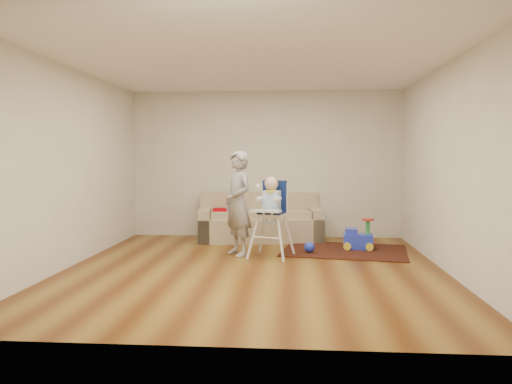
# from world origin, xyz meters

# --- Properties ---
(ground) EXTENTS (5.50, 5.50, 0.00)m
(ground) POSITION_xyz_m (0.00, 0.00, 0.00)
(ground) COLOR #4E2407
(ground) RESTS_ON ground
(room_envelope) EXTENTS (5.04, 5.52, 2.72)m
(room_envelope) POSITION_xyz_m (0.00, 0.53, 1.88)
(room_envelope) COLOR beige
(room_envelope) RESTS_ON ground
(sofa) EXTENTS (2.26, 1.15, 0.84)m
(sofa) POSITION_xyz_m (-0.07, 2.30, 0.42)
(sofa) COLOR tan
(sofa) RESTS_ON ground
(side_table) EXTENTS (0.49, 0.49, 0.49)m
(side_table) POSITION_xyz_m (-0.84, 2.20, 0.24)
(side_table) COLOR black
(side_table) RESTS_ON ground
(area_rug) EXTENTS (2.11, 1.72, 0.02)m
(area_rug) POSITION_xyz_m (1.33, 1.38, 0.01)
(area_rug) COLOR black
(area_rug) RESTS_ON ground
(ride_on_toy) EXTENTS (0.48, 0.36, 0.50)m
(ride_on_toy) POSITION_xyz_m (1.56, 1.52, 0.26)
(ride_on_toy) COLOR blue
(ride_on_toy) RESTS_ON area_rug
(toy_ball) EXTENTS (0.16, 0.16, 0.16)m
(toy_ball) POSITION_xyz_m (0.77, 1.14, 0.10)
(toy_ball) COLOR blue
(toy_ball) RESTS_ON area_rug
(high_chair) EXTENTS (0.69, 0.69, 1.21)m
(high_chair) POSITION_xyz_m (0.19, 0.82, 0.58)
(high_chair) COLOR silver
(high_chair) RESTS_ON ground
(adult) EXTENTS (0.64, 0.69, 1.58)m
(adult) POSITION_xyz_m (-0.31, 0.92, 0.79)
(adult) COLOR #97979A
(adult) RESTS_ON ground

